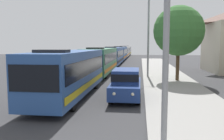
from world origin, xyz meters
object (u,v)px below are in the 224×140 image
Objects in this scene: bus_middle at (113,55)px; bus_tail_end at (127,50)px; bus_rear at (124,51)px; white_suv at (126,83)px; streetlamp_mid at (148,26)px; bus_second_in_line at (101,60)px; roadside_tree at (179,31)px; bus_fourth_in_line at (120,53)px; bus_lead at (71,72)px.

bus_middle is 38.96m from bus_tail_end.
bus_rear reaches higher than white_suv.
bus_rear is at bearing 97.57° from streetlamp_mid.
bus_second_in_line is 1.70× the size of roadside_tree.
bus_rear is 41.15m from streetlamp_mid.
bus_rear is at bearing 90.00° from bus_middle.
bus_middle is 12.62m from bus_fourth_in_line.
bus_rear is at bearing 100.53° from roadside_tree.
bus_middle and bus_rear have the same top height.
bus_lead is at bearing -90.00° from bus_rear.
bus_second_in_line is at bearing 106.80° from white_suv.
white_suv is at bearing -85.85° from bus_rear.
bus_lead is at bearing -90.00° from bus_second_in_line.
bus_lead is 2.28× the size of white_suv.
bus_middle is at bearing 90.00° from bus_second_in_line.
bus_middle is 1.72× the size of roadside_tree.
bus_second_in_line is at bearing -90.00° from bus_rear.
roadside_tree reaches higher than bus_tail_end.
bus_tail_end is 2.42× the size of white_suv.
bus_rear is (-0.00, 38.68, -0.00)m from bus_second_in_line.
bus_lead is at bearing -90.00° from bus_fourth_in_line.
bus_middle is 0.98× the size of bus_fourth_in_line.
bus_second_in_line is 9.85m from roadside_tree.
bus_second_in_line is 0.97× the size of bus_fourth_in_line.
bus_fourth_in_line is 13.56m from bus_rear.
bus_fourth_in_line is at bearing 90.00° from bus_second_in_line.
bus_fourth_in_line is 1.75× the size of roadside_tree.
bus_fourth_in_line and bus_rear have the same top height.
bus_lead is at bearing -90.00° from bus_tail_end.
roadside_tree is (8.07, -43.42, 3.06)m from bus_rear.
bus_second_in_line is at bearing -90.00° from bus_middle.
bus_middle is 25.04m from white_suv.
bus_fourth_in_line is 37.57m from white_suv.
roadside_tree is at bearing -46.34° from streetlamp_mid.
roadside_tree reaches higher than bus_rear.
bus_lead and bus_second_in_line have the same top height.
white_suv is (3.70, -0.11, -0.66)m from bus_lead.
bus_lead reaches higher than white_suv.
bus_tail_end is 53.82m from streetlamp_mid.
white_suv is 11.36m from streetlamp_mid.
bus_fourth_in_line is 1.06× the size of bus_tail_end.
white_suv is at bearing -73.20° from bus_second_in_line.
bus_rear is (0.00, 50.82, 0.00)m from bus_lead.
streetlamp_mid is 1.26× the size of roadside_tree.
bus_rear is 12.79m from bus_tail_end.
bus_lead is 1.25× the size of streetlamp_mid.
streetlamp_mid reaches higher than bus_tail_end.
streetlamp_mid is (5.40, -40.62, 3.78)m from bus_rear.
bus_lead is 37.27m from bus_fourth_in_line.
white_suv is at bearing -81.51° from bus_middle.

